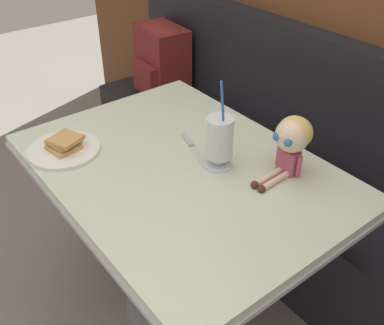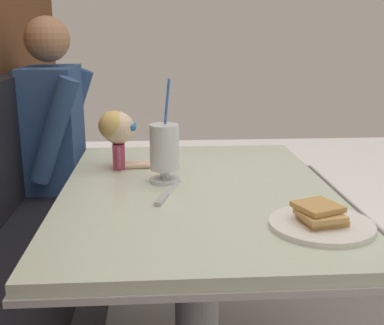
{
  "view_description": "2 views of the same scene",
  "coord_description": "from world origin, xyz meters",
  "px_view_note": "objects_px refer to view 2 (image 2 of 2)",
  "views": [
    {
      "loc": [
        0.99,
        -0.54,
        1.6
      ],
      "look_at": [
        0.11,
        0.14,
        0.83
      ],
      "focal_mm": 41.89,
      "sensor_mm": 36.0,
      "label": 1
    },
    {
      "loc": [
        -1.4,
        0.29,
        1.2
      ],
      "look_at": [
        0.03,
        0.19,
        0.81
      ],
      "focal_mm": 46.34,
      "sensor_mm": 36.0,
      "label": 2
    }
  ],
  "objects_px": {
    "toast_plate": "(321,222)",
    "milkshake_glass": "(165,150)",
    "diner_patron": "(62,127)",
    "seated_doll": "(118,131)",
    "butter_knife": "(165,196)"
  },
  "relations": [
    {
      "from": "butter_knife",
      "to": "seated_doll",
      "type": "distance_m",
      "value": 0.37
    },
    {
      "from": "toast_plate",
      "to": "butter_knife",
      "type": "relative_size",
      "value": 1.08
    },
    {
      "from": "toast_plate",
      "to": "milkshake_glass",
      "type": "relative_size",
      "value": 0.79
    },
    {
      "from": "toast_plate",
      "to": "diner_patron",
      "type": "bearing_deg",
      "value": 32.97
    },
    {
      "from": "toast_plate",
      "to": "diner_patron",
      "type": "relative_size",
      "value": 0.31
    },
    {
      "from": "butter_knife",
      "to": "seated_doll",
      "type": "bearing_deg",
      "value": 25.22
    },
    {
      "from": "toast_plate",
      "to": "butter_knife",
      "type": "height_order",
      "value": "toast_plate"
    },
    {
      "from": "milkshake_glass",
      "to": "seated_doll",
      "type": "distance_m",
      "value": 0.23
    },
    {
      "from": "butter_knife",
      "to": "toast_plate",
      "type": "bearing_deg",
      "value": -123.25
    },
    {
      "from": "toast_plate",
      "to": "milkshake_glass",
      "type": "height_order",
      "value": "milkshake_glass"
    },
    {
      "from": "seated_doll",
      "to": "diner_patron",
      "type": "height_order",
      "value": "diner_patron"
    },
    {
      "from": "diner_patron",
      "to": "seated_doll",
      "type": "bearing_deg",
      "value": -156.16
    },
    {
      "from": "diner_patron",
      "to": "milkshake_glass",
      "type": "bearing_deg",
      "value": -152.11
    },
    {
      "from": "diner_patron",
      "to": "butter_knife",
      "type": "bearing_deg",
      "value": -155.74
    },
    {
      "from": "seated_doll",
      "to": "butter_knife",
      "type": "bearing_deg",
      "value": -154.78
    }
  ]
}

